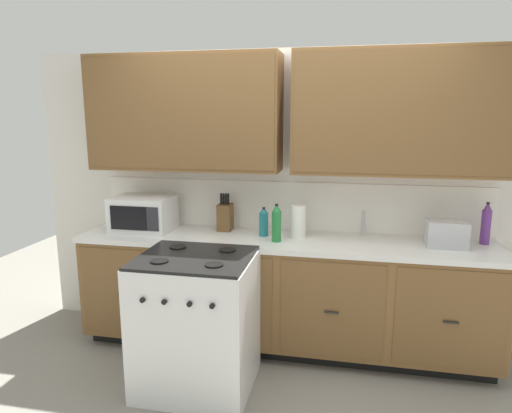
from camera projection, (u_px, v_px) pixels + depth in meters
The scene contains 12 objects.
ground_plane at pixel (276, 367), 3.39m from camera, with size 8.00×8.00×0.00m, color gray.
wall_unit at pixel (288, 145), 3.55m from camera, with size 4.39×0.40×2.37m.
counter_run at pixel (282, 293), 3.59m from camera, with size 3.22×0.64×0.92m.
stove_range at pixel (197, 322), 3.08m from camera, with size 0.76×0.68×0.95m.
microwave at pixel (143, 213), 3.73m from camera, with size 0.48×0.37×0.28m.
toaster at pixel (447, 234), 3.26m from camera, with size 0.28×0.18×0.19m.
knife_block at pixel (225, 217), 3.73m from camera, with size 0.11×0.14×0.31m.
sink_faucet at pixel (363, 223), 3.56m from camera, with size 0.02×0.02×0.20m, color #B2B5BA.
paper_towel_roll at pixel (298, 221), 3.50m from camera, with size 0.12×0.12×0.26m, color white.
bottle_violet at pixel (486, 224), 3.32m from camera, with size 0.07×0.07×0.32m.
bottle_green at pixel (277, 223), 3.39m from camera, with size 0.07×0.07×0.29m.
bottle_teal at pixel (264, 222), 3.55m from camera, with size 0.07×0.07×0.23m.
Camera 1 is at (0.47, -3.05, 1.85)m, focal length 31.76 mm.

